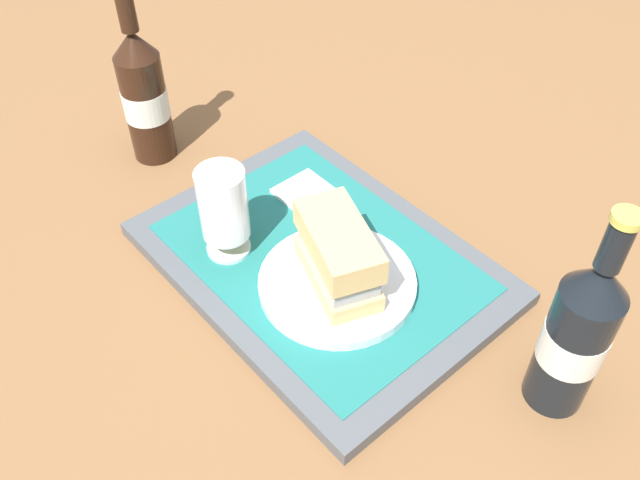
{
  "coord_description": "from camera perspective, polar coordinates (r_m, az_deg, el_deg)",
  "views": [
    {
      "loc": [
        -0.45,
        0.39,
        0.65
      ],
      "look_at": [
        0.0,
        0.0,
        0.05
      ],
      "focal_mm": 38.45,
      "sensor_mm": 36.0,
      "label": 1
    }
  ],
  "objects": [
    {
      "name": "second_bottle",
      "position": [
        0.72,
        20.57,
        -7.39
      ],
      "size": [
        0.07,
        0.07,
        0.27
      ],
      "color": "black",
      "rests_on": "ground_plane"
    },
    {
      "name": "ground_plane",
      "position": [
        0.88,
        -0.0,
        -2.3
      ],
      "size": [
        3.0,
        3.0,
        0.0
      ],
      "primitive_type": "plane",
      "color": "brown"
    },
    {
      "name": "plate",
      "position": [
        0.82,
        1.45,
        -3.61
      ],
      "size": [
        0.19,
        0.19,
        0.01
      ],
      "primitive_type": "cylinder",
      "color": "white",
      "rests_on": "placemat"
    },
    {
      "name": "placemat",
      "position": [
        0.86,
        -0.0,
        -1.38
      ],
      "size": [
        0.38,
        0.27,
        0.0
      ],
      "primitive_type": "cube",
      "color": "#1E6B66",
      "rests_on": "tray"
    },
    {
      "name": "sandwich",
      "position": [
        0.79,
        1.42,
        -1.03
      ],
      "size": [
        0.14,
        0.11,
        0.08
      ],
      "rotation": [
        0.0,
        0.0,
        -0.36
      ],
      "color": "tan",
      "rests_on": "plate"
    },
    {
      "name": "beer_glass",
      "position": [
        0.83,
        -8.04,
        2.68
      ],
      "size": [
        0.06,
        0.06,
        0.12
      ],
      "color": "silver",
      "rests_on": "placemat"
    },
    {
      "name": "tray",
      "position": [
        0.87,
        -0.0,
        -1.86
      ],
      "size": [
        0.44,
        0.32,
        0.02
      ],
      "primitive_type": "cube",
      "color": "#4C5156",
      "rests_on": "ground_plane"
    },
    {
      "name": "beer_bottle",
      "position": [
        1.03,
        -14.44,
        11.65
      ],
      "size": [
        0.07,
        0.07,
        0.27
      ],
      "color": "black",
      "rests_on": "ground_plane"
    },
    {
      "name": "napkin_folded",
      "position": [
        0.94,
        -0.84,
        3.68
      ],
      "size": [
        0.09,
        0.07,
        0.01
      ],
      "primitive_type": "cube",
      "color": "white",
      "rests_on": "placemat"
    }
  ]
}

